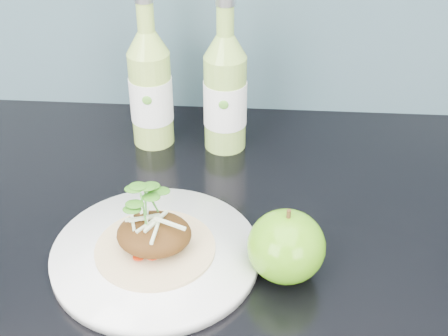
{
  "coord_description": "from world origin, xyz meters",
  "views": [
    {
      "loc": [
        0.1,
        1.01,
        1.43
      ],
      "look_at": [
        0.06,
        1.64,
        1.0
      ],
      "focal_mm": 50.0,
      "sensor_mm": 36.0,
      "label": 1
    }
  ],
  "objects": [
    {
      "name": "dinner_plate",
      "position": [
        -0.02,
        1.58,
        0.91
      ],
      "size": [
        0.33,
        0.33,
        0.02
      ],
      "color": "white",
      "rests_on": "kitchen_counter"
    },
    {
      "name": "green_apple",
      "position": [
        0.13,
        1.57,
        0.94
      ],
      "size": [
        0.12,
        0.12,
        0.1
      ],
      "rotation": [
        0.0,
        0.0,
        0.42
      ],
      "color": "#3F850E",
      "rests_on": "kitchen_counter"
    },
    {
      "name": "cider_bottle_right",
      "position": [
        0.04,
        1.85,
        0.99
      ],
      "size": [
        0.07,
        0.07,
        0.24
      ],
      "rotation": [
        0.0,
        0.0,
        0.14
      ],
      "color": "#90BA4D",
      "rests_on": "kitchen_counter"
    },
    {
      "name": "pork_taco",
      "position": [
        -0.02,
        1.58,
        0.94
      ],
      "size": [
        0.15,
        0.15,
        0.1
      ],
      "color": "tan",
      "rests_on": "dinner_plate"
    },
    {
      "name": "cider_bottle_left",
      "position": [
        -0.07,
        1.86,
        0.99
      ],
      "size": [
        0.07,
        0.07,
        0.24
      ],
      "rotation": [
        0.0,
        0.0,
        0.04
      ],
      "color": "#9EC351",
      "rests_on": "kitchen_counter"
    }
  ]
}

